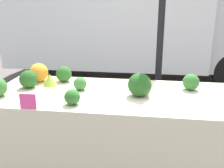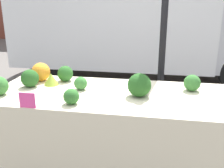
# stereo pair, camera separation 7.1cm
# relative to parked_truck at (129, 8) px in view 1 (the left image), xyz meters

# --- Properties ---
(tent_pole) EXTENTS (0.07, 0.07, 2.57)m
(tent_pole) POSITION_rel_parked_truck_xyz_m (0.55, -2.98, -0.17)
(tent_pole) COLOR black
(tent_pole) RESTS_ON ground_plane
(parked_truck) EXTENTS (5.12, 2.25, 2.72)m
(parked_truck) POSITION_rel_parked_truck_xyz_m (0.00, 0.00, 0.00)
(parked_truck) COLOR white
(parked_truck) RESTS_ON ground_plane
(market_table) EXTENTS (1.99, 0.82, 0.91)m
(market_table) POSITION_rel_parked_truck_xyz_m (0.15, -3.83, -0.66)
(market_table) COLOR beige
(market_table) RESTS_ON ground_plane
(orange_cauliflower) EXTENTS (0.17, 0.17, 0.17)m
(orange_cauliflower) POSITION_rel_parked_truck_xyz_m (-0.57, -3.54, -0.46)
(orange_cauliflower) COLOR orange
(orange_cauliflower) RESTS_ON market_table
(romanesco_head) EXTENTS (0.13, 0.13, 0.11)m
(romanesco_head) POSITION_rel_parked_truck_xyz_m (-0.43, -3.64, -0.49)
(romanesco_head) COLOR #93B238
(romanesco_head) RESTS_ON market_table
(broccoli_head_0) EXTENTS (0.14, 0.14, 0.14)m
(broccoli_head_0) POSITION_rel_parked_truck_xyz_m (0.80, -3.59, -0.47)
(broccoli_head_0) COLOR #336B2D
(broccoli_head_0) RESTS_ON market_table
(broccoli_head_2) EXTENTS (0.12, 0.12, 0.12)m
(broccoli_head_2) POSITION_rel_parked_truck_xyz_m (-0.10, -4.04, -0.48)
(broccoli_head_2) COLOR #2D6628
(broccoli_head_2) RESTS_ON market_table
(broccoli_head_3) EXTENTS (0.19, 0.19, 0.19)m
(broccoli_head_3) POSITION_rel_parked_truck_xyz_m (0.37, -3.80, -0.45)
(broccoli_head_3) COLOR #23511E
(broccoli_head_3) RESTS_ON market_table
(broccoli_head_4) EXTENTS (0.15, 0.15, 0.15)m
(broccoli_head_4) POSITION_rel_parked_truck_xyz_m (-0.34, -3.51, -0.47)
(broccoli_head_4) COLOR #285B23
(broccoli_head_4) RESTS_ON market_table
(broccoli_head_5) EXTENTS (0.16, 0.16, 0.16)m
(broccoli_head_5) POSITION_rel_parked_truck_xyz_m (-0.59, -3.72, -0.47)
(broccoli_head_5) COLOR #23511E
(broccoli_head_5) RESTS_ON market_table
(broccoli_head_6) EXTENTS (0.11, 0.11, 0.11)m
(broccoli_head_6) POSITION_rel_parked_truck_xyz_m (-0.13, -3.72, -0.49)
(broccoli_head_6) COLOR #387533
(broccoli_head_6) RESTS_ON market_table
(price_sign) EXTENTS (0.12, 0.01, 0.11)m
(price_sign) POSITION_rel_parked_truck_xyz_m (-0.39, -4.16, -0.49)
(price_sign) COLOR #EF4793
(price_sign) RESTS_ON market_table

